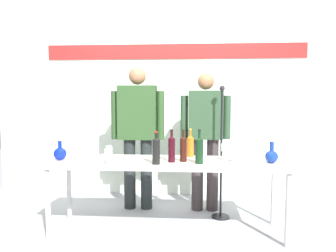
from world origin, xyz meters
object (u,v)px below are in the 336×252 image
object	(u,v)px
wine_glass_right_0	(249,157)
wine_bottle_4	(183,148)
presenter_right	(205,133)
microphone_stand	(221,175)
display_table	(167,166)
wine_glass_right_2	(226,151)
wine_glass_left_0	(109,151)
decanter_blue_left	(60,153)
wine_glass_left_2	(108,154)
wine_bottle_1	(156,150)
wine_bottle_3	(190,145)
wine_glass_right_3	(239,152)
wine_glass_left_1	(86,148)
wine_bottle_2	(172,148)
presenter_left	(138,128)
wine_glass_right_1	(224,148)
decanter_blue_right	(272,156)
wine_bottle_0	(199,149)

from	to	relation	value
wine_glass_right_0	wine_bottle_4	bearing A→B (deg)	159.88
presenter_right	microphone_stand	xyz separation A→B (m)	(0.17, -0.25, -0.44)
display_table	wine_glass_right_2	bearing A→B (deg)	4.54
wine_glass_left_0	decanter_blue_left	bearing A→B (deg)	168.81
wine_glass_left_2	wine_glass_right_0	xyz separation A→B (m)	(1.30, -0.01, -0.01)
wine_bottle_1	wine_bottle_3	size ratio (longest dim) A/B	1.04
decanter_blue_left	display_table	bearing A→B (deg)	2.36
wine_glass_right_3	decanter_blue_left	bearing A→B (deg)	179.44
display_table	wine_glass_left_1	xyz separation A→B (m)	(-0.85, 0.08, 0.16)
wine_glass_left_2	wine_glass_right_3	size ratio (longest dim) A/B	1.01
wine_bottle_1	wine_bottle_2	bearing A→B (deg)	39.81
decanter_blue_left	wine_glass_left_0	xyz separation A→B (m)	(0.53, -0.11, 0.05)
presenter_left	wine_glass_left_0	size ratio (longest dim) A/B	10.51
presenter_left	display_table	bearing A→B (deg)	-59.13
wine_glass_left_2	wine_glass_right_1	distance (m)	1.23
decanter_blue_left	wine_glass_left_2	bearing A→B (deg)	-20.18
presenter_left	wine_bottle_3	bearing A→B (deg)	-34.45
presenter_right	wine_bottle_1	size ratio (longest dim) A/B	5.24
wine_glass_left_0	wine_bottle_4	bearing A→B (deg)	9.37
wine_glass_left_2	decanter_blue_left	bearing A→B (deg)	159.82
wine_glass_right_2	wine_glass_right_3	xyz separation A→B (m)	(0.11, -0.11, 0.01)
presenter_right	wine_glass_left_1	world-z (taller)	presenter_right
decanter_blue_right	wine_glass_right_1	size ratio (longest dim) A/B	1.45
wine_glass_left_0	wine_glass_right_1	distance (m)	1.20
wine_glass_left_0	microphone_stand	size ratio (longest dim) A/B	0.11
wine_bottle_2	wine_bottle_3	distance (m)	0.36
presenter_right	wine_bottle_4	distance (m)	0.76
decanter_blue_right	wine_glass_left_0	size ratio (longest dim) A/B	1.27
decanter_blue_left	wine_bottle_1	bearing A→B (deg)	-7.86
wine_glass_right_2	microphone_stand	bearing A→B (deg)	92.08
wine_glass_left_1	wine_bottle_4	bearing A→B (deg)	-6.30
decanter_blue_left	wine_bottle_0	distance (m)	1.41
wine_bottle_4	wine_glass_right_0	bearing A→B (deg)	-20.12
presenter_left	wine_glass_left_1	size ratio (longest dim) A/B	11.02
wine_bottle_0	wine_bottle_2	distance (m)	0.28
wine_glass_right_1	presenter_right	bearing A→B (deg)	112.53
decanter_blue_left	wine_glass_left_2	xyz separation A→B (m)	(0.55, -0.20, 0.03)
decanter_blue_right	wine_glass_left_2	xyz separation A→B (m)	(-1.55, -0.20, 0.03)
decanter_blue_right	wine_glass_right_2	distance (m)	0.44
wine_bottle_0	wine_bottle_3	size ratio (longest dim) A/B	1.09
wine_bottle_3	wine_glass_right_3	distance (m)	0.56
decanter_blue_right	presenter_right	bearing A→B (deg)	129.93
presenter_right	wine_glass_right_1	distance (m)	0.48
microphone_stand	wine_glass_left_2	bearing A→B (deg)	-148.79
wine_glass_left_1	wine_glass_right_2	world-z (taller)	wine_glass_left_1
wine_bottle_0	wine_glass_right_2	world-z (taller)	wine_bottle_0
wine_glass_left_0	wine_glass_right_2	size ratio (longest dim) A/B	1.14
presenter_left	wine_glass_right_1	world-z (taller)	presenter_left
wine_glass_left_1	decanter_blue_right	bearing A→B (deg)	-3.82
wine_bottle_3	wine_bottle_4	bearing A→B (deg)	-103.31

